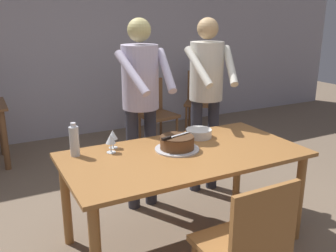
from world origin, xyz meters
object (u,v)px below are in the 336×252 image
Objects in this scene: person_cutting_cake at (141,94)px; background_chair_0 at (200,98)px; main_dining_table at (184,165)px; person_standing_beside at (206,87)px; cake_knife at (170,137)px; background_chair_1 at (155,110)px; water_bottle at (74,141)px; wine_glass_far at (111,140)px; wine_glass_near at (113,135)px; cake_on_platter at (177,143)px; plate_stack at (199,133)px; chair_near_side at (247,244)px.

person_cutting_cake reaches higher than background_chair_0.
person_standing_beside reaches higher than main_dining_table.
background_chair_1 is (0.89, 2.13, -0.37)m from cake_knife.
person_cutting_cake is at bearing 27.35° from water_bottle.
background_chair_0 reaches higher than main_dining_table.
person_standing_beside reaches higher than wine_glass_far.
background_chair_1 reaches higher than main_dining_table.
wine_glass_near is 0.30m from water_bottle.
main_dining_table is 0.83m from water_bottle.
person_cutting_cake is at bearing 94.55° from main_dining_table.
cake_on_platter is at bearing -20.66° from wine_glass_far.
cake_knife is 1.85× the size of wine_glass_near.
plate_stack is at bearing 0.52° from wine_glass_far.
plate_stack is at bearing -49.97° from person_cutting_cake.
background_chair_0 is (1.82, 1.88, -0.58)m from person_cutting_cake.
person_cutting_cake reaches higher than cake_knife.
water_bottle is at bearing -164.48° from person_standing_beside.
plate_stack is 0.24× the size of chair_near_side.
plate_stack is 0.13× the size of person_standing_beside.
cake_knife is at bearing 90.86° from chair_near_side.
person_standing_beside is (0.36, 0.44, 0.29)m from plate_stack.
cake_knife is 0.16× the size of person_standing_beside.
person_standing_beside is (0.65, 0.70, 0.42)m from main_dining_table.
person_cutting_cake is at bearing -134.05° from background_chair_0.
person_cutting_cake is at bearing 93.42° from cake_on_platter.
wine_glass_near is 0.08× the size of person_cutting_cake.
person_cutting_cake is 1.00× the size of person_standing_beside.
wine_glass_far is 1.24m from person_standing_beside.
main_dining_table is 0.80m from person_cutting_cake.
main_dining_table is at bearing -132.50° from person_standing_beside.
cake_on_platter is at bearing 102.59° from main_dining_table.
main_dining_table is 1.99× the size of chair_near_side.
cake_knife is 0.30× the size of background_chair_0.
chair_near_side is (0.01, -0.90, -0.37)m from cake_knife.
chair_near_side is at bearing -118.43° from background_chair_0.
cake_knife is at bearing -165.22° from cake_on_platter.
background_chair_1 reaches higher than wine_glass_far.
main_dining_table is 7.18× the size of water_bottle.
person_standing_beside is 1.91× the size of background_chair_1.
chair_near_side is 1.00× the size of background_chair_0.
chair_near_side is (-0.07, -0.84, -0.16)m from main_dining_table.
background_chair_0 is at bearing 45.58° from wine_glass_far.
cake_on_platter is at bearing -18.32° from water_bottle.
cake_knife is 0.44m from plate_stack.
main_dining_table is 12.46× the size of wine_glass_far.
wine_glass_far is at bearing 110.53° from chair_near_side.
wine_glass_near is 0.08× the size of person_standing_beside.
background_chair_1 is (-0.96, -0.35, 0.00)m from background_chair_0.
cake_on_platter is 0.38× the size of background_chair_0.
wine_glass_near reaches higher than main_dining_table.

